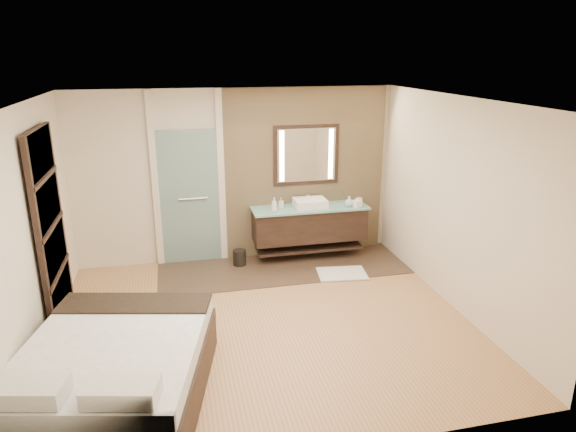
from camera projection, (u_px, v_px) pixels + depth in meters
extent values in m
plane|color=#9C6941|center=(264.00, 323.00, 6.37)|extent=(5.00, 5.00, 0.00)
cube|color=#3B2E20|center=(283.00, 267.00, 7.98)|extent=(3.80, 1.30, 0.01)
cube|color=tan|center=(305.00, 173.00, 8.24)|extent=(2.60, 0.08, 2.70)
cube|color=black|center=(309.00, 224.00, 8.21)|extent=(1.80, 0.50, 0.50)
cube|color=black|center=(309.00, 247.00, 8.33)|extent=(1.71, 0.45, 0.04)
cube|color=#8BD5D0|center=(310.00, 208.00, 8.10)|extent=(1.85, 0.55, 0.03)
cube|color=white|center=(310.00, 203.00, 8.08)|extent=(0.50, 0.38, 0.13)
cylinder|color=silver|center=(307.00, 199.00, 8.25)|extent=(0.03, 0.03, 0.18)
cylinder|color=silver|center=(308.00, 195.00, 8.19)|extent=(0.02, 0.10, 0.02)
cube|color=black|center=(306.00, 155.00, 8.10)|extent=(1.06, 0.03, 0.96)
cube|color=white|center=(307.00, 155.00, 8.09)|extent=(0.94, 0.01, 0.84)
cube|color=#FFF1BF|center=(282.00, 156.00, 8.00)|extent=(0.07, 0.01, 0.80)
cube|color=#FFF1BF|center=(331.00, 154.00, 8.17)|extent=(0.07, 0.01, 0.80)
cube|color=#A5D1CA|center=(190.00, 198.00, 7.92)|extent=(0.90, 0.05, 2.10)
cylinder|color=silver|center=(193.00, 199.00, 7.89)|extent=(0.45, 0.03, 0.03)
cube|color=beige|center=(155.00, 181.00, 7.73)|extent=(0.10, 0.08, 2.70)
cube|color=beige|center=(221.00, 177.00, 7.95)|extent=(0.10, 0.08, 2.70)
cube|color=black|center=(51.00, 231.00, 6.03)|extent=(0.06, 1.20, 2.40)
cube|color=beige|center=(62.00, 294.00, 6.29)|extent=(0.02, 1.06, 0.52)
cube|color=beige|center=(55.00, 250.00, 6.11)|extent=(0.02, 1.06, 0.52)
cube|color=beige|center=(48.00, 202.00, 5.93)|extent=(0.02, 1.06, 0.52)
cube|color=beige|center=(41.00, 152.00, 5.75)|extent=(0.02, 1.06, 0.52)
cube|color=black|center=(116.00, 381.00, 4.87)|extent=(2.06, 2.37, 0.45)
cube|color=silver|center=(112.00, 351.00, 4.78)|extent=(2.00, 2.31, 0.18)
cube|color=black|center=(135.00, 304.00, 5.48)|extent=(1.65, 0.81, 0.04)
cube|color=silver|center=(28.00, 391.00, 3.94)|extent=(0.62, 0.43, 0.14)
cube|color=silver|center=(122.00, 391.00, 3.94)|extent=(0.62, 0.43, 0.14)
cube|color=silver|center=(342.00, 274.00, 7.73)|extent=(0.78, 0.59, 0.02)
cylinder|color=black|center=(240.00, 258.00, 8.03)|extent=(0.27, 0.27, 0.25)
cube|color=white|center=(357.00, 204.00, 8.11)|extent=(0.16, 0.16, 0.10)
imported|color=silver|center=(274.00, 204.00, 7.86)|extent=(0.10, 0.10, 0.22)
imported|color=#B2B2B2|center=(281.00, 203.00, 8.03)|extent=(0.09, 0.09, 0.16)
imported|color=#A2CCC3|center=(349.00, 201.00, 8.11)|extent=(0.15, 0.15, 0.17)
imported|color=silver|center=(359.00, 201.00, 8.27)|extent=(0.15, 0.15, 0.09)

